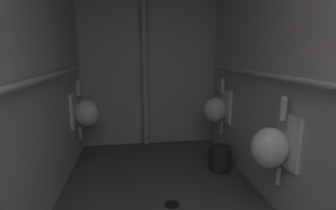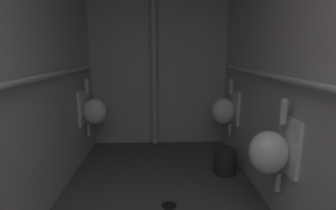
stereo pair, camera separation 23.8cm
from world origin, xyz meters
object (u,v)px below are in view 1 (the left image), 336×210
urinal_right_far (217,109)px  urinal_right_mid (272,146)px  urinal_left_mid (85,113)px  waste_bin (220,158)px  standpipe_back_wall (145,55)px  floor_drain (172,204)px

urinal_right_far → urinal_right_mid: bearing=-90.0°
urinal_left_mid → waste_bin: size_ratio=2.61×
urinal_right_far → standpipe_back_wall: standpipe_back_wall is taller
floor_drain → waste_bin: size_ratio=0.48×
floor_drain → waste_bin: waste_bin is taller
urinal_right_far → waste_bin: size_ratio=2.61×
urinal_right_mid → floor_drain: bearing=159.0°
urinal_right_mid → urinal_right_far: 1.36m
urinal_right_mid → standpipe_back_wall: size_ratio=0.28×
urinal_right_far → floor_drain: bearing=-125.9°
floor_drain → standpipe_back_wall: bearing=95.4°
waste_bin → urinal_right_far: bearing=78.9°
urinal_right_mid → waste_bin: urinal_right_mid is taller
urinal_left_mid → urinal_right_far: bearing=-1.6°
standpipe_back_wall → waste_bin: bearing=-48.8°
urinal_right_mid → floor_drain: (-0.77, 0.30, -0.65)m
urinal_right_far → standpipe_back_wall: bearing=150.9°
urinal_right_far → waste_bin: 0.68m
urinal_right_far → urinal_left_mid: bearing=178.4°
urinal_left_mid → urinal_right_mid: (1.71, -1.41, 0.00)m
urinal_left_mid → waste_bin: 1.77m
urinal_right_mid → urinal_right_far: bearing=90.0°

